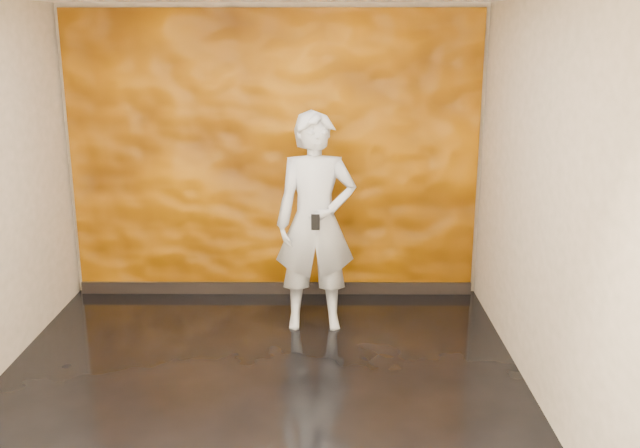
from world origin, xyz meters
The scene contains 5 objects.
room centered at (0.00, 0.00, 1.40)m, with size 4.02×4.02×2.81m.
feature_wall centered at (0.00, 1.96, 1.38)m, with size 3.90×0.06×2.75m, color #CA6E00.
baseboard centered at (0.00, 1.92, 0.06)m, with size 3.90×0.04×0.12m, color black.
man centered at (0.41, 1.13, 0.95)m, with size 0.70×0.46×1.91m, color #989FA7.
phone centered at (0.41, 0.85, 1.03)m, with size 0.07×0.01×0.13m, color black.
Camera 1 is at (0.48, -4.80, 2.55)m, focal length 40.00 mm.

